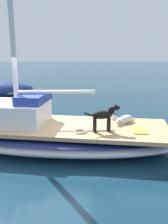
# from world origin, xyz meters

# --- Properties ---
(ground_plane) EXTENTS (120.00, 120.00, 0.00)m
(ground_plane) POSITION_xyz_m (0.00, 0.00, 0.00)
(ground_plane) COLOR #143347
(sailboat_main) EXTENTS (3.77, 7.57, 0.66)m
(sailboat_main) POSITION_xyz_m (0.00, 0.00, 0.34)
(sailboat_main) COLOR white
(sailboat_main) RESTS_ON ground
(cabin_house) EXTENTS (1.77, 2.44, 0.84)m
(cabin_house) POSITION_xyz_m (0.22, 1.10, 1.01)
(cabin_house) COLOR silver
(cabin_house) RESTS_ON sailboat_main
(dog_black) EXTENTS (0.28, 0.94, 0.70)m
(dog_black) POSITION_xyz_m (-0.69, -1.47, 1.08)
(dog_black) COLOR black
(dog_black) RESTS_ON sailboat_main
(dog_white) EXTENTS (0.74, 0.72, 0.22)m
(dog_white) POSITION_xyz_m (0.06, -2.17, 0.77)
(dog_white) COLOR silver
(dog_white) RESTS_ON sailboat_main
(deck_winch) EXTENTS (0.16, 0.16, 0.21)m
(deck_winch) POSITION_xyz_m (0.38, -1.92, 0.76)
(deck_winch) COLOR #B7B7BC
(deck_winch) RESTS_ON sailboat_main
(coiled_rope) EXTENTS (0.32, 0.32, 0.04)m
(coiled_rope) POSITION_xyz_m (-0.73, -0.88, 0.68)
(coiled_rope) COLOR beige
(coiled_rope) RESTS_ON sailboat_main
(deck_towel) EXTENTS (0.59, 0.40, 0.03)m
(deck_towel) POSITION_xyz_m (-0.68, -2.40, 0.68)
(deck_towel) COLOR #D8D14C
(deck_towel) RESTS_ON sailboat_main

